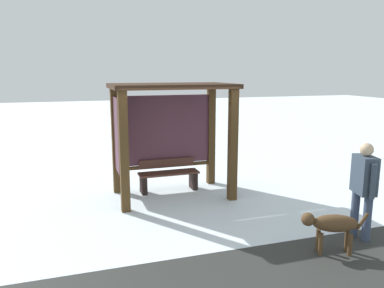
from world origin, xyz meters
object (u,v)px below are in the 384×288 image
bench_left_inside (169,176)px  dog (332,225)px  bus_shelter (166,118)px  person_walking (364,183)px

bench_left_inside → dog: bench_left_inside is taller
bus_shelter → dog: 4.28m
bus_shelter → person_walking: (2.54, -3.40, -0.80)m
bench_left_inside → person_walking: (2.44, -3.59, 0.62)m
bus_shelter → person_walking: bearing=-53.2°
bench_left_inside → dog: size_ratio=1.47×
dog → bus_shelter: bearing=114.8°
bus_shelter → dog: bus_shelter is taller
bus_shelter → bench_left_inside: size_ratio=1.86×
person_walking → dog: (-0.83, -0.30, -0.51)m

